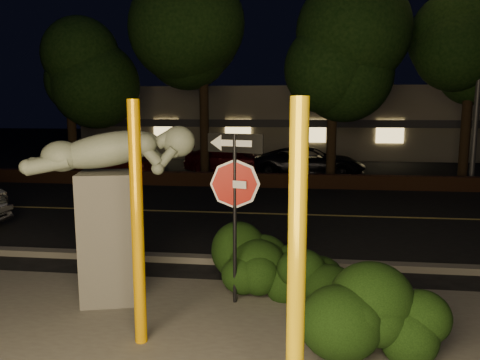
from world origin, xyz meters
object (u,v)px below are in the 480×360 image
(yellow_pole_left, at_px, (138,226))
(yellow_pole_right, at_px, (296,286))
(sculpture, at_px, (110,195))
(parked_car_red, at_px, (114,159))
(signpost, at_px, (235,185))
(streetlight, at_px, (477,24))
(parked_car_dark, at_px, (310,162))
(parked_car_darkred, at_px, (232,159))

(yellow_pole_left, distance_m, yellow_pole_right, 2.48)
(yellow_pole_left, relative_size, sculpture, 1.14)
(sculpture, height_order, parked_car_red, sculpture)
(signpost, bearing_deg, streetlight, 75.22)
(yellow_pole_right, bearing_deg, yellow_pole_left, 138.67)
(signpost, distance_m, parked_car_dark, 12.94)
(parked_car_red, bearing_deg, yellow_pole_left, -142.50)
(sculpture, xyz_separation_m, parked_car_dark, (3.20, 12.92, -0.97))
(streetlight, bearing_deg, parked_car_red, 161.79)
(yellow_pole_left, relative_size, streetlight, 0.31)
(yellow_pole_left, bearing_deg, yellow_pole_right, -41.33)
(signpost, height_order, sculpture, sculpture)
(yellow_pole_right, bearing_deg, parked_car_darkred, 99.78)
(sculpture, height_order, parked_car_dark, sculpture)
(signpost, relative_size, streetlight, 0.26)
(parked_car_darkred, xyz_separation_m, parked_car_dark, (3.38, -0.85, 0.02))
(parked_car_darkred, bearing_deg, sculpture, -178.80)
(parked_car_red, bearing_deg, yellow_pole_right, -138.86)
(signpost, bearing_deg, yellow_pole_right, -56.10)
(yellow_pole_left, distance_m, parked_car_dark, 14.34)
(signpost, relative_size, parked_car_darkred, 0.60)
(yellow_pole_right, relative_size, streetlight, 0.31)
(yellow_pole_right, relative_size, parked_car_dark, 0.66)
(parked_car_red, bearing_deg, parked_car_dark, -70.33)
(yellow_pole_left, relative_size, signpost, 1.18)
(streetlight, xyz_separation_m, parked_car_red, (-13.64, 0.95, -4.94))
(yellow_pole_right, xyz_separation_m, parked_car_dark, (0.51, 15.75, -0.84))
(sculpture, bearing_deg, signpost, -11.32)
(parked_car_red, bearing_deg, sculpture, -143.78)
(yellow_pole_left, height_order, yellow_pole_right, yellow_pole_left)
(yellow_pole_right, xyz_separation_m, parked_car_red, (-7.59, 14.99, -0.73))
(parked_car_dark, bearing_deg, streetlight, -102.42)
(signpost, relative_size, parked_car_dark, 0.56)
(yellow_pole_right, distance_m, parked_car_red, 16.81)
(yellow_pole_right, relative_size, parked_car_red, 0.68)
(yellow_pole_left, xyz_separation_m, parked_car_dark, (2.37, 14.11, -0.85))
(yellow_pole_left, bearing_deg, streetlight, 57.46)
(sculpture, bearing_deg, yellow_pole_right, -60.97)
(yellow_pole_right, xyz_separation_m, streetlight, (6.05, 14.04, 4.21))
(streetlight, bearing_deg, signpost, -136.22)
(sculpture, xyz_separation_m, parked_car_darkred, (-0.17, 13.77, -0.99))
(parked_car_dark, bearing_deg, signpost, 178.52)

